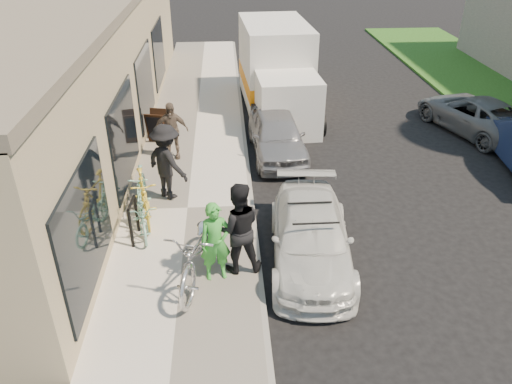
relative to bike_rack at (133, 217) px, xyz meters
name	(u,v)px	position (x,y,z in m)	size (l,w,h in m)	color
ground	(284,292)	(3.05, -1.79, -0.71)	(120.00, 120.00, 0.00)	black
sidewalk	(188,210)	(1.05, 1.21, -0.64)	(3.00, 34.00, 0.15)	beige
curb	(252,208)	(2.60, 1.21, -0.65)	(0.12, 34.00, 0.13)	gray
storefront	(85,70)	(-2.19, 6.20, 1.41)	(3.60, 20.00, 4.22)	tan
bike_rack	(133,217)	(0.00, 0.00, 0.00)	(0.10, 0.66, 0.93)	black
sandwich_board	(157,126)	(-0.05, 5.21, -0.07)	(0.70, 0.70, 0.95)	black
sedan_white	(311,237)	(3.69, -0.79, -0.14)	(1.97, 4.09, 1.19)	silver
sedan_silver	(277,135)	(3.52, 4.34, -0.08)	(1.49, 3.70, 1.26)	gray
moving_truck	(277,72)	(3.91, 8.39, 0.58)	(2.53, 6.04, 2.92)	silver
far_car_gray	(475,114)	(10.11, 5.74, -0.13)	(1.94, 4.20, 1.17)	#5C5F61
tandem_bike	(200,249)	(1.48, -1.40, 0.10)	(0.88, 2.51, 1.32)	silver
woman_rider	(216,242)	(1.76, -1.40, 0.26)	(0.59, 0.39, 1.63)	green
man_standing	(238,228)	(2.19, -1.17, 0.39)	(0.92, 0.72, 1.90)	black
cruiser_bike_a	(141,189)	(-0.02, 1.37, -0.09)	(0.44, 1.58, 0.95)	#8BCFB6
cruiser_bike_b	(143,216)	(0.16, 0.26, -0.15)	(0.54, 1.56, 0.82)	#8BCFB6
cruiser_bike_c	(144,197)	(0.12, 0.81, 0.00)	(0.53, 1.87, 1.12)	yellow
bystander_a	(167,162)	(0.58, 1.79, 0.39)	(1.23, 0.70, 1.90)	black
bystander_b	(171,131)	(0.49, 4.04, 0.26)	(0.97, 0.40, 1.65)	brown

